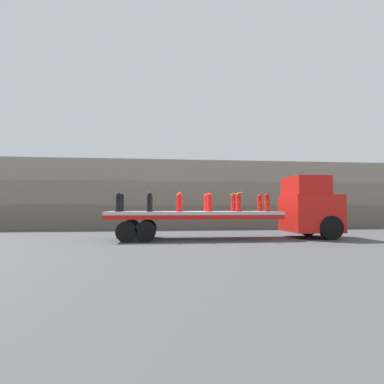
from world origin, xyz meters
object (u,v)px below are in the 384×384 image
(truck_cab, at_px, (311,207))
(flatbed_trailer, at_px, (180,217))
(fire_hydrant_black_far_1, at_px, (150,203))
(fire_hydrant_red_near_4, at_px, (239,202))
(fire_hydrant_black_near_1, at_px, (149,202))
(fire_hydrant_red_far_5, at_px, (260,203))
(fire_hydrant_red_near_5, at_px, (267,203))
(fire_hydrant_black_near_0, at_px, (118,202))
(fire_hydrant_red_far_3, at_px, (206,203))
(fire_hydrant_black_far_0, at_px, (121,203))
(fire_hydrant_red_far_4, at_px, (233,203))
(fire_hydrant_red_near_2, at_px, (180,202))
(fire_hydrant_red_near_3, at_px, (209,202))
(fire_hydrant_red_far_2, at_px, (178,203))

(truck_cab, bearing_deg, flatbed_trailer, 180.00)
(fire_hydrant_black_far_1, bearing_deg, fire_hydrant_red_near_4, -14.16)
(fire_hydrant_black_near_1, relative_size, fire_hydrant_black_far_1, 1.00)
(fire_hydrant_red_far_5, bearing_deg, fire_hydrant_red_near_5, -90.00)
(fire_hydrant_black_near_0, relative_size, fire_hydrant_red_near_4, 1.00)
(flatbed_trailer, xyz_separation_m, fire_hydrant_red_far_5, (4.23, 0.54, 0.72))
(fire_hydrant_red_far_3, bearing_deg, fire_hydrant_red_far_5, 0.00)
(truck_cab, distance_m, fire_hydrant_black_near_1, 8.28)
(fire_hydrant_red_near_4, bearing_deg, fire_hydrant_red_far_5, 37.13)
(fire_hydrant_black_far_0, height_order, fire_hydrant_red_far_4, same)
(fire_hydrant_red_near_4, bearing_deg, fire_hydrant_red_far_3, 142.87)
(fire_hydrant_black_far_1, xyz_separation_m, fire_hydrant_red_near_4, (4.29, -1.08, 0.00))
(truck_cab, bearing_deg, fire_hydrant_red_near_2, -175.47)
(fire_hydrant_red_near_3, bearing_deg, fire_hydrant_red_near_5, 0.00)
(fire_hydrant_red_near_2, height_order, fire_hydrant_red_far_3, same)
(truck_cab, relative_size, fire_hydrant_red_far_3, 3.49)
(fire_hydrant_black_far_0, relative_size, fire_hydrant_black_near_1, 1.00)
(flatbed_trailer, height_order, fire_hydrant_black_near_0, fire_hydrant_black_near_0)
(fire_hydrant_red_far_4, relative_size, fire_hydrant_red_near_5, 1.00)
(fire_hydrant_black_far_1, xyz_separation_m, fire_hydrant_red_far_2, (1.43, 0.00, 0.00))
(fire_hydrant_black_far_0, bearing_deg, fire_hydrant_red_near_3, -14.16)
(fire_hydrant_black_near_1, bearing_deg, truck_cab, 3.75)
(fire_hydrant_black_far_0, xyz_separation_m, fire_hydrant_red_far_3, (4.29, 0.00, 0.00))
(fire_hydrant_red_near_4, bearing_deg, fire_hydrant_red_far_2, 159.27)
(truck_cab, xyz_separation_m, fire_hydrant_black_far_1, (-8.26, 0.54, 0.24))
(fire_hydrant_black_near_0, distance_m, fire_hydrant_black_far_1, 1.79)
(fire_hydrant_red_near_4, bearing_deg, fire_hydrant_black_far_1, 165.84)
(flatbed_trailer, xyz_separation_m, fire_hydrant_black_near_0, (-2.92, -0.54, 0.72))
(flatbed_trailer, height_order, fire_hydrant_black_far_0, fire_hydrant_black_far_0)
(fire_hydrant_black_far_0, height_order, fire_hydrant_red_near_3, same)
(fire_hydrant_black_near_0, bearing_deg, fire_hydrant_red_far_3, 14.16)
(fire_hydrant_black_near_0, distance_m, fire_hydrant_red_far_3, 4.42)
(fire_hydrant_red_near_3, height_order, fire_hydrant_red_far_3, same)
(fire_hydrant_red_near_3, bearing_deg, fire_hydrant_red_far_5, 20.73)
(truck_cab, height_order, fire_hydrant_black_far_0, truck_cab)
(fire_hydrant_red_near_5, bearing_deg, fire_hydrant_red_near_3, 180.00)
(fire_hydrant_red_far_4, distance_m, fire_hydrant_red_near_5, 1.79)
(fire_hydrant_red_near_3, distance_m, fire_hydrant_red_far_5, 3.06)
(fire_hydrant_black_near_1, distance_m, fire_hydrant_red_near_4, 4.29)
(fire_hydrant_red_far_2, relative_size, fire_hydrant_red_near_5, 1.00)
(fire_hydrant_black_far_0, height_order, fire_hydrant_red_far_3, same)
(fire_hydrant_red_near_5, bearing_deg, fire_hydrant_red_far_3, 159.27)
(fire_hydrant_black_far_0, xyz_separation_m, fire_hydrant_red_near_5, (7.15, -1.08, 0.00))
(truck_cab, relative_size, fire_hydrant_red_near_4, 3.49)
(fire_hydrant_black_near_1, height_order, fire_hydrant_red_far_4, same)
(fire_hydrant_black_far_1, height_order, fire_hydrant_red_near_5, same)
(truck_cab, relative_size, fire_hydrant_red_far_2, 3.49)
(fire_hydrant_black_far_0, height_order, fire_hydrant_red_near_4, same)
(fire_hydrant_black_near_1, distance_m, fire_hydrant_black_far_1, 1.08)
(fire_hydrant_red_far_4, xyz_separation_m, fire_hydrant_red_near_5, (1.43, -1.08, 0.00))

